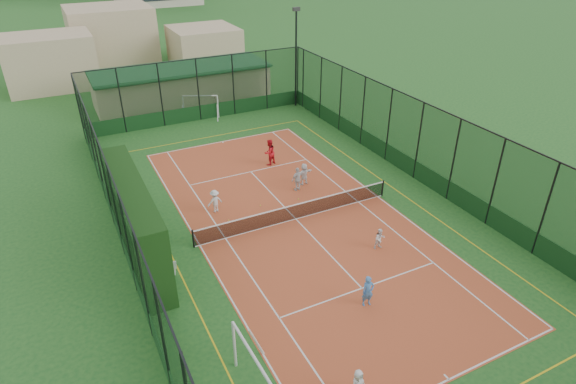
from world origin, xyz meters
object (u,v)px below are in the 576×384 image
at_px(floodlight_ne, 296,59).
at_px(child_near_right, 380,239).
at_px(futsal_goal_near, 254,377).
at_px(coach, 269,152).
at_px(futsal_goal_far, 201,107).
at_px(white_bench, 160,268).
at_px(child_far_right, 298,179).
at_px(child_near_mid, 368,291).
at_px(clubhouse, 182,85).
at_px(child_far_left, 215,201).
at_px(child_near_left, 358,383).
at_px(child_far_back, 304,174).

distance_m(floodlight_ne, child_near_right, 22.01).
height_order(futsal_goal_near, coach, futsal_goal_near).
xyz_separation_m(futsal_goal_near, futsal_goal_far, (6.75, 26.91, -0.15)).
bearing_deg(white_bench, child_far_right, 40.70).
bearing_deg(child_near_mid, child_far_right, 87.74).
height_order(futsal_goal_far, child_far_right, futsal_goal_far).
bearing_deg(clubhouse, futsal_goal_near, -101.73).
height_order(white_bench, child_near_mid, child_near_mid).
distance_m(white_bench, coach, 12.51).
height_order(futsal_goal_far, child_far_left, futsal_goal_far).
relative_size(floodlight_ne, white_bench, 5.68).
bearing_deg(child_near_right, child_near_left, -128.04).
bearing_deg(child_near_right, child_far_right, 100.10).
bearing_deg(clubhouse, child_near_left, -95.77).
distance_m(floodlight_ne, child_near_mid, 25.80).
distance_m(futsal_goal_far, child_far_left, 15.18).
bearing_deg(child_far_left, coach, -150.46).
distance_m(futsal_goal_far, child_near_right, 21.79).
relative_size(floodlight_ne, child_near_right, 7.33).
relative_size(futsal_goal_near, child_far_right, 2.23).
xyz_separation_m(clubhouse, futsal_goal_far, (0.21, -4.58, -0.64)).
bearing_deg(child_far_back, floodlight_ne, -121.76).
relative_size(futsal_goal_far, child_near_left, 2.46).
height_order(clubhouse, white_bench, clubhouse).
bearing_deg(futsal_goal_far, child_far_left, -80.80).
relative_size(child_far_back, coach, 0.79).
distance_m(futsal_goal_near, child_near_right, 10.45).
xyz_separation_m(futsal_goal_far, child_far_left, (-3.89, -14.68, -0.25)).
distance_m(floodlight_ne, child_far_right, 15.78).
xyz_separation_m(floodlight_ne, child_near_mid, (-9.01, -23.94, -3.38)).
xyz_separation_m(floodlight_ne, coach, (-7.03, -9.74, -3.23)).
bearing_deg(futsal_goal_far, child_near_mid, -67.38).
relative_size(clubhouse, futsal_goal_near, 4.52).
distance_m(futsal_goal_near, coach, 18.25).
distance_m(child_near_mid, child_far_left, 10.60).
height_order(floodlight_ne, child_near_right, floodlight_ne).
bearing_deg(coach, futsal_goal_near, 42.18).
distance_m(futsal_goal_far, child_far_back, 14.21).
height_order(white_bench, child_far_back, child_far_back).
xyz_separation_m(white_bench, child_far_back, (10.11, 4.78, 0.30)).
distance_m(futsal_goal_near, child_near_mid, 6.50).
bearing_deg(futsal_goal_far, child_near_left, -73.05).
distance_m(futsal_goal_far, child_near_left, 28.58).
relative_size(child_near_mid, child_near_right, 1.30).
bearing_deg(child_near_left, coach, 61.69).
xyz_separation_m(clubhouse, child_near_left, (-3.33, -32.93, -0.97)).
xyz_separation_m(futsal_goal_far, coach, (1.36, -10.56, -0.04)).
distance_m(child_far_back, coach, 3.57).
height_order(clubhouse, child_near_mid, clubhouse).
relative_size(futsal_goal_far, child_near_mid, 1.99).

